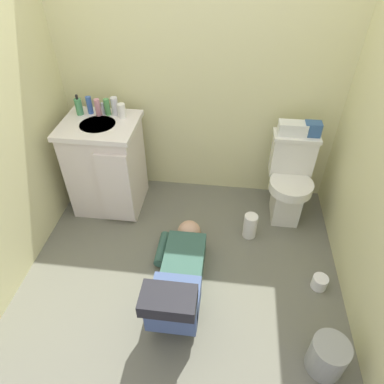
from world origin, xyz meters
TOP-DOWN VIEW (x-y plane):
  - ground_plane at (0.00, 0.00)m, footprint 2.81×2.94m
  - wall_back at (0.00, 1.01)m, footprint 2.47×0.08m
  - toilet at (0.80, 0.67)m, footprint 0.36×0.46m
  - vanity_cabinet at (-0.75, 0.62)m, footprint 0.60×0.53m
  - faucet at (-0.75, 0.76)m, footprint 0.02×0.02m
  - person_plumber at (0.00, -0.28)m, footprint 0.39×1.06m
  - tissue_box at (0.75, 0.76)m, footprint 0.22×0.11m
  - toiletry_bag at (0.90, 0.76)m, footprint 0.12×0.09m
  - soap_dispenser at (-0.94, 0.74)m, footprint 0.06×0.06m
  - bottle_blue at (-0.86, 0.77)m, footprint 0.04×0.04m
  - bottle_pink at (-0.79, 0.74)m, footprint 0.04×0.04m
  - bottle_green at (-0.72, 0.76)m, footprint 0.05×0.05m
  - bottle_clear at (-0.66, 0.78)m, footprint 0.06×0.06m
  - bottle_white at (-0.59, 0.73)m, footprint 0.06×0.06m
  - trash_can at (0.94, -0.67)m, footprint 0.22×0.22m
  - paper_towel_roll at (0.50, 0.35)m, footprint 0.11×0.11m
  - toilet_paper_roll at (1.00, -0.10)m, footprint 0.11×0.11m

SIDE VIEW (x-z plane):
  - ground_plane at x=0.00m, z-range -0.04..0.00m
  - toilet_paper_roll at x=1.00m, z-range 0.00..0.10m
  - paper_towel_roll at x=0.50m, z-range 0.00..0.22m
  - trash_can at x=0.94m, z-range 0.00..0.24m
  - person_plumber at x=0.00m, z-range -0.08..0.44m
  - toilet at x=0.80m, z-range -0.01..0.74m
  - vanity_cabinet at x=-0.75m, z-range 0.01..0.83m
  - tissue_box at x=0.75m, z-range 0.75..0.85m
  - toiletry_bag at x=0.90m, z-range 0.75..0.86m
  - faucet at x=-0.75m, z-range 0.82..0.92m
  - bottle_white at x=-0.59m, z-range 0.82..0.93m
  - bottle_green at x=-0.72m, z-range 0.82..0.95m
  - soap_dispenser at x=-0.94m, z-range 0.80..0.97m
  - bottle_pink at x=-0.79m, z-range 0.82..0.96m
  - bottle_blue at x=-0.86m, z-range 0.82..0.96m
  - bottle_clear at x=-0.66m, z-range 0.82..0.96m
  - wall_back at x=0.00m, z-range 0.00..2.40m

